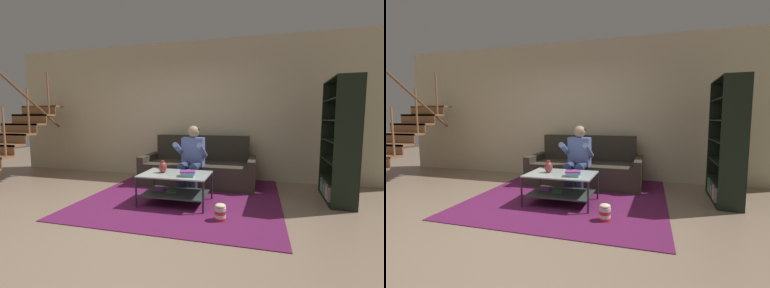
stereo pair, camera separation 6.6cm
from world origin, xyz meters
TOP-DOWN VIEW (x-y plane):
  - ground at (0.00, 0.00)m, footprint 16.80×16.80m
  - back_partition at (0.00, 2.46)m, footprint 8.40×0.12m
  - staircase_run at (-3.24, 1.00)m, footprint 0.94×2.10m
  - couch at (0.48, 1.84)m, footprint 2.15×0.89m
  - person_seated_center at (0.48, 1.30)m, footprint 0.50×0.58m
  - coffee_table at (0.41, 0.62)m, footprint 1.01×0.67m
  - area_rug at (0.45, 1.10)m, footprint 3.00×3.16m
  - vase at (0.21, 0.64)m, footprint 0.12×0.12m
  - book_stack at (0.64, 0.49)m, footprint 0.25×0.21m
  - bookshelf at (2.84, 1.45)m, footprint 0.39×1.06m
  - popcorn_tub at (1.16, 0.14)m, footprint 0.15×0.15m

SIDE VIEW (x-z plane):
  - ground at x=0.00m, z-range 0.00..0.00m
  - area_rug at x=0.45m, z-range 0.00..0.01m
  - popcorn_tub at x=1.16m, z-range 0.00..0.22m
  - couch at x=0.48m, z-range -0.17..0.77m
  - coffee_table at x=0.41m, z-range 0.08..0.54m
  - book_stack at x=0.64m, z-range 0.46..0.53m
  - vase at x=0.21m, z-range 0.45..0.64m
  - person_seated_center at x=0.48m, z-range 0.06..1.21m
  - bookshelf at x=2.84m, z-range -0.19..1.68m
  - staircase_run at x=-3.24m, z-range -0.34..2.15m
  - back_partition at x=0.00m, z-range 0.00..2.90m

